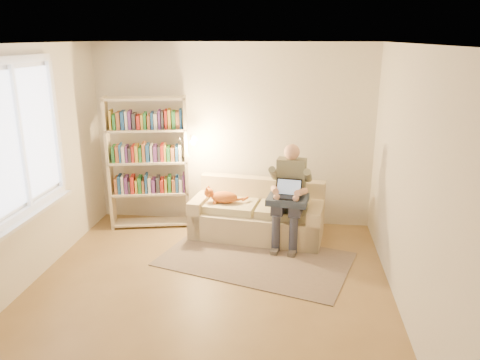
# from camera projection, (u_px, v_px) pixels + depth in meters

# --- Properties ---
(floor) EXTENTS (4.50, 4.50, 0.00)m
(floor) POSITION_uv_depth(u_px,v_px,m) (205.00, 299.00, 4.96)
(floor) COLOR olive
(floor) RESTS_ON ground
(ceiling) EXTENTS (4.00, 4.50, 0.02)m
(ceiling) POSITION_uv_depth(u_px,v_px,m) (199.00, 44.00, 4.20)
(ceiling) COLOR white
(ceiling) RESTS_ON wall_back
(wall_left) EXTENTS (0.02, 4.50, 2.60)m
(wall_left) POSITION_uv_depth(u_px,v_px,m) (11.00, 175.00, 4.80)
(wall_left) COLOR silver
(wall_left) RESTS_ON floor
(wall_right) EXTENTS (0.02, 4.50, 2.60)m
(wall_right) POSITION_uv_depth(u_px,v_px,m) (413.00, 189.00, 4.36)
(wall_right) COLOR silver
(wall_right) RESTS_ON floor
(wall_back) EXTENTS (4.00, 0.02, 2.60)m
(wall_back) POSITION_uv_depth(u_px,v_px,m) (232.00, 136.00, 6.72)
(wall_back) COLOR silver
(wall_back) RESTS_ON floor
(wall_front) EXTENTS (4.00, 0.02, 2.60)m
(wall_front) POSITION_uv_depth(u_px,v_px,m) (119.00, 309.00, 2.44)
(wall_front) COLOR silver
(wall_front) RESTS_ON floor
(window) EXTENTS (0.12, 1.52, 1.69)m
(window) POSITION_uv_depth(u_px,v_px,m) (26.00, 163.00, 4.97)
(window) COLOR white
(window) RESTS_ON wall_left
(sofa) EXTENTS (1.86, 1.03, 0.75)m
(sofa) POSITION_uv_depth(u_px,v_px,m) (258.00, 216.00, 6.48)
(sofa) COLOR #CAB78F
(sofa) RESTS_ON floor
(person) EXTENTS (0.45, 0.64, 1.33)m
(person) POSITION_uv_depth(u_px,v_px,m) (290.00, 190.00, 6.11)
(person) COLOR slate
(person) RESTS_ON sofa
(cat) EXTENTS (0.56, 0.24, 0.20)m
(cat) POSITION_uv_depth(u_px,v_px,m) (226.00, 197.00, 6.40)
(cat) COLOR orange
(cat) RESTS_ON sofa
(blanket) EXTENTS (0.56, 0.48, 0.08)m
(blanket) POSITION_uv_depth(u_px,v_px,m) (286.00, 199.00, 6.02)
(blanket) COLOR #252F41
(blanket) RESTS_ON person
(laptop) EXTENTS (0.36, 0.33, 0.27)m
(laptop) POSITION_uv_depth(u_px,v_px,m) (286.00, 192.00, 6.00)
(laptop) COLOR black
(laptop) RESTS_ON blanket
(bookshelf) EXTENTS (1.29, 0.51, 1.89)m
(bookshelf) POSITION_uv_depth(u_px,v_px,m) (148.00, 157.00, 6.59)
(bookshelf) COLOR beige
(bookshelf) RESTS_ON floor
(rug) EXTENTS (2.56, 1.95, 0.01)m
(rug) POSITION_uv_depth(u_px,v_px,m) (255.00, 259.00, 5.83)
(rug) COLOR #7B6959
(rug) RESTS_ON floor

